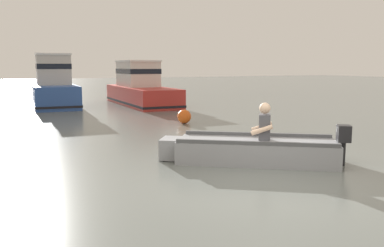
{
  "coord_description": "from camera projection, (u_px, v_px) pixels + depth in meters",
  "views": [
    {
      "loc": [
        -3.93,
        -5.16,
        1.9
      ],
      "look_at": [
        0.42,
        3.37,
        0.55
      ],
      "focal_mm": 38.21,
      "sensor_mm": 36.0,
      "label": 1
    }
  ],
  "objects": [
    {
      "name": "rowboat_with_person",
      "position": [
        253.0,
        149.0,
        8.14
      ],
      "size": [
        3.3,
        2.76,
        1.19
      ],
      "color": "gray",
      "rests_on": "ground"
    },
    {
      "name": "ground_plane",
      "position": [
        264.0,
        185.0,
        6.58
      ],
      "size": [
        120.0,
        120.0,
        0.0
      ],
      "primitive_type": "plane",
      "color": "slate"
    },
    {
      "name": "moored_boat_red",
      "position": [
        140.0,
        88.0,
        20.35
      ],
      "size": [
        2.25,
        6.62,
        2.18
      ],
      "color": "#B72D28",
      "rests_on": "ground"
    },
    {
      "name": "mooring_buoy",
      "position": [
        184.0,
        117.0,
        13.58
      ],
      "size": [
        0.46,
        0.46,
        0.46
      ],
      "primitive_type": "sphere",
      "color": "#E55919",
      "rests_on": "ground"
    },
    {
      "name": "moored_boat_blue",
      "position": [
        54.0,
        87.0,
        19.12
      ],
      "size": [
        2.27,
        4.6,
        2.48
      ],
      "color": "#2D519E",
      "rests_on": "ground"
    }
  ]
}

